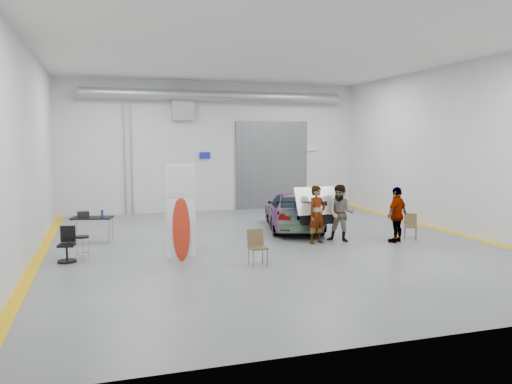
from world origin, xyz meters
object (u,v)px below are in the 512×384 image
object	(u,v)px
shop_stool	(83,249)
office_chair	(67,247)
work_table	(90,217)
sedan_car	(294,211)
folding_chair_near	(258,255)
folding_chair_far	(410,232)
person_b	(341,213)
person_c	(397,215)
person_a	(317,214)
surfboard_display	(182,219)

from	to	relation	value
shop_stool	office_chair	xyz separation A→B (m)	(-0.41, 0.16, 0.06)
shop_stool	work_table	world-z (taller)	work_table
shop_stool	sedan_car	bearing A→B (deg)	22.55
folding_chair_near	sedan_car	bearing A→B (deg)	57.65
folding_chair_far	office_chair	xyz separation A→B (m)	(-10.76, 0.14, 0.15)
sedan_car	person_b	bearing A→B (deg)	117.33
folding_chair_near	office_chair	world-z (taller)	office_chair
person_c	folding_chair_far	size ratio (longest dim) A/B	2.11
folding_chair_far	work_table	size ratio (longest dim) A/B	0.62
person_a	work_table	distance (m)	7.38
person_c	person_b	bearing A→B (deg)	-48.32
person_c	work_table	bearing A→B (deg)	-45.63
surfboard_display	office_chair	xyz separation A→B (m)	(-3.03, 0.81, -0.73)
folding_chair_near	work_table	size ratio (longest dim) A/B	0.68
sedan_car	office_chair	size ratio (longest dim) A/B	4.96
folding_chair_near	folding_chair_far	size ratio (longest dim) A/B	1.11
sedan_car	person_c	size ratio (longest dim) A/B	2.60
person_c	folding_chair_near	xyz separation A→B (m)	(-5.22, -1.58, -0.61)
surfboard_display	work_table	xyz separation A→B (m)	(-2.48, 3.45, -0.34)
surfboard_display	folding_chair_near	size ratio (longest dim) A/B	2.98
person_a	surfboard_display	size ratio (longest dim) A/B	0.66
person_b	folding_chair_far	bearing A→B (deg)	26.82
sedan_car	shop_stool	bearing A→B (deg)	37.15
person_b	folding_chair_far	xyz separation A→B (m)	(2.38, -0.37, -0.67)
sedan_car	office_chair	xyz separation A→B (m)	(-7.77, -2.90, -0.27)
sedan_car	surfboard_display	xyz separation A→B (m)	(-4.74, -3.71, 0.46)
sedan_car	shop_stool	distance (m)	7.97
sedan_car	office_chair	bearing A→B (deg)	35.05
surfboard_display	folding_chair_near	distance (m)	2.32
surfboard_display	folding_chair_far	xyz separation A→B (m)	(7.73, 0.67, -0.88)
sedan_car	shop_stool	size ratio (longest dim) A/B	6.57
person_b	person_c	distance (m)	1.80
surfboard_display	office_chair	bearing A→B (deg)	170.03
person_a	surfboard_display	distance (m)	4.62
person_b	shop_stool	world-z (taller)	person_b
person_b	sedan_car	bearing A→B (deg)	138.48
person_c	shop_stool	world-z (taller)	person_c
person_b	folding_chair_far	size ratio (longest dim) A/B	2.18
surfboard_display	person_b	bearing A→B (deg)	16.05
sedan_car	work_table	bearing A→B (deg)	16.63
person_c	folding_chair_near	size ratio (longest dim) A/B	1.91
surfboard_display	shop_stool	bearing A→B (deg)	170.99
person_c	folding_chair_far	xyz separation A→B (m)	(0.69, 0.25, -0.64)
person_b	folding_chair_near	bearing A→B (deg)	-112.27
folding_chair_near	office_chair	distance (m)	5.23
surfboard_display	office_chair	size ratio (longest dim) A/B	2.97
person_b	folding_chair_near	size ratio (longest dim) A/B	1.97
person_b	office_chair	xyz separation A→B (m)	(-8.37, -0.24, -0.52)
person_c	office_chair	distance (m)	10.08
person_b	surfboard_display	size ratio (longest dim) A/B	0.66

